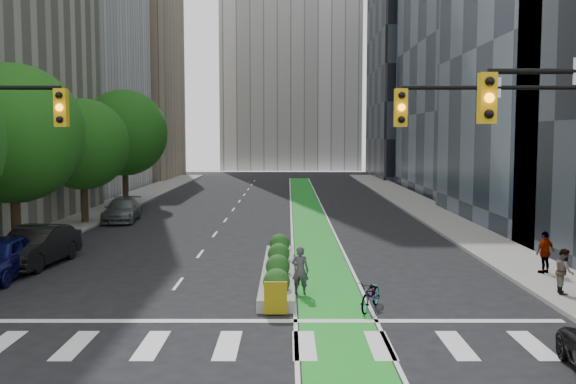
{
  "coord_description": "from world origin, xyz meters",
  "views": [
    {
      "loc": [
        1.58,
        -17.36,
        5.48
      ],
      "look_at": [
        1.58,
        10.81,
        3.0
      ],
      "focal_mm": 40.0,
      "sensor_mm": 36.0,
      "label": 1
    }
  ],
  "objects_px": {
    "median_planter": "(278,268)",
    "pedestrian_far": "(545,252)",
    "parked_car_left_far": "(122,210)",
    "cyclist": "(300,270)",
    "parked_car_left_mid": "(36,246)",
    "pedestrian_near": "(564,271)",
    "bicycle": "(371,295)"
  },
  "relations": [
    {
      "from": "cyclist",
      "to": "parked_car_left_mid",
      "type": "relative_size",
      "value": 0.33
    },
    {
      "from": "parked_car_left_mid",
      "to": "pedestrian_far",
      "type": "relative_size",
      "value": 3.13
    },
    {
      "from": "cyclist",
      "to": "pedestrian_far",
      "type": "xyz_separation_m",
      "value": [
        9.56,
        2.74,
        0.13
      ]
    },
    {
      "from": "cyclist",
      "to": "parked_car_left_mid",
      "type": "bearing_deg",
      "value": -8.34
    },
    {
      "from": "median_planter",
      "to": "cyclist",
      "type": "distance_m",
      "value": 2.76
    },
    {
      "from": "median_planter",
      "to": "pedestrian_near",
      "type": "bearing_deg",
      "value": -17.53
    },
    {
      "from": "parked_car_left_far",
      "to": "parked_car_left_mid",
      "type": "bearing_deg",
      "value": -94.74
    },
    {
      "from": "bicycle",
      "to": "pedestrian_near",
      "type": "height_order",
      "value": "pedestrian_near"
    },
    {
      "from": "bicycle",
      "to": "cyclist",
      "type": "bearing_deg",
      "value": 161.99
    },
    {
      "from": "median_planter",
      "to": "bicycle",
      "type": "height_order",
      "value": "median_planter"
    },
    {
      "from": "bicycle",
      "to": "parked_car_left_mid",
      "type": "distance_m",
      "value": 14.86
    },
    {
      "from": "cyclist",
      "to": "pedestrian_far",
      "type": "height_order",
      "value": "pedestrian_far"
    },
    {
      "from": "median_planter",
      "to": "pedestrian_far",
      "type": "height_order",
      "value": "pedestrian_far"
    },
    {
      "from": "parked_car_left_far",
      "to": "pedestrian_near",
      "type": "xyz_separation_m",
      "value": [
        20.0,
        -19.49,
        0.19
      ]
    },
    {
      "from": "median_planter",
      "to": "bicycle",
      "type": "distance_m",
      "value": 5.46
    },
    {
      "from": "pedestrian_near",
      "to": "pedestrian_far",
      "type": "xyz_separation_m",
      "value": [
        0.64,
        3.21,
        0.05
      ]
    },
    {
      "from": "cyclist",
      "to": "median_planter",
      "type": "bearing_deg",
      "value": -57.62
    },
    {
      "from": "cyclist",
      "to": "pedestrian_near",
      "type": "distance_m",
      "value": 8.93
    },
    {
      "from": "bicycle",
      "to": "pedestrian_far",
      "type": "distance_m",
      "value": 8.74
    },
    {
      "from": "cyclist",
      "to": "pedestrian_far",
      "type": "distance_m",
      "value": 9.95
    },
    {
      "from": "cyclist",
      "to": "parked_car_left_far",
      "type": "bearing_deg",
      "value": -44.52
    },
    {
      "from": "median_planter",
      "to": "parked_car_left_far",
      "type": "xyz_separation_m",
      "value": [
        -10.28,
        16.42,
        0.35
      ]
    },
    {
      "from": "median_planter",
      "to": "pedestrian_far",
      "type": "bearing_deg",
      "value": 0.78
    },
    {
      "from": "pedestrian_far",
      "to": "bicycle",
      "type": "bearing_deg",
      "value": 3.17
    },
    {
      "from": "cyclist",
      "to": "pedestrian_far",
      "type": "relative_size",
      "value": 1.02
    },
    {
      "from": "cyclist",
      "to": "parked_car_left_mid",
      "type": "height_order",
      "value": "parked_car_left_mid"
    },
    {
      "from": "median_planter",
      "to": "pedestrian_far",
      "type": "xyz_separation_m",
      "value": [
        10.36,
        0.14,
        0.6
      ]
    },
    {
      "from": "pedestrian_near",
      "to": "pedestrian_far",
      "type": "relative_size",
      "value": 0.93
    },
    {
      "from": "cyclist",
      "to": "parked_car_left_mid",
      "type": "xyz_separation_m",
      "value": [
        -11.02,
        4.81,
        0.01
      ]
    },
    {
      "from": "parked_car_left_mid",
      "to": "parked_car_left_far",
      "type": "distance_m",
      "value": 14.2
    },
    {
      "from": "median_planter",
      "to": "parked_car_left_far",
      "type": "height_order",
      "value": "parked_car_left_far"
    },
    {
      "from": "cyclist",
      "to": "parked_car_left_mid",
      "type": "distance_m",
      "value": 12.02
    }
  ]
}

